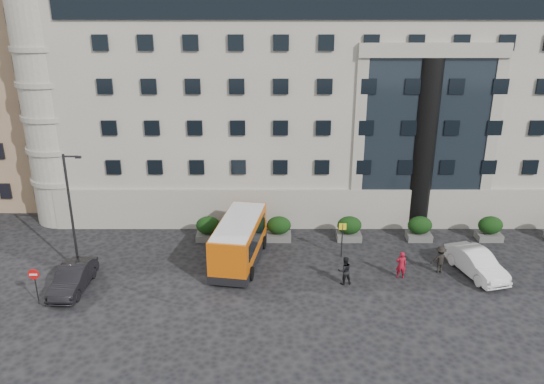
{
  "coord_description": "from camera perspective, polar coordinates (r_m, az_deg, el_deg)",
  "views": [
    {
      "loc": [
        0.67,
        -27.95,
        16.89
      ],
      "look_at": [
        0.69,
        4.47,
        5.0
      ],
      "focal_mm": 35.0,
      "sensor_mm": 36.0,
      "label": 1
    }
  ],
  "objects": [
    {
      "name": "hedge_e",
      "position": [
        42.34,
        22.4,
        -3.62
      ],
      "size": [
        1.8,
        1.26,
        1.84
      ],
      "color": "#545451",
      "rests_on": "ground"
    },
    {
      "name": "street_lamp",
      "position": [
        35.68,
        -20.74,
        -1.77
      ],
      "size": [
        1.16,
        0.18,
        8.0
      ],
      "color": "#262628",
      "rests_on": "ground"
    },
    {
      "name": "parked_car_c",
      "position": [
        45.62,
        -19.12,
        -1.87
      ],
      "size": [
        2.5,
        4.75,
        1.31
      ],
      "primitive_type": "imported",
      "rotation": [
        0.0,
        0.0,
        0.15
      ],
      "color": "black",
      "rests_on": "ground"
    },
    {
      "name": "entrance_column",
      "position": [
        41.22,
        15.97,
        4.76
      ],
      "size": [
        1.8,
        1.8,
        13.0
      ],
      "primitive_type": "cylinder",
      "color": "black",
      "rests_on": "ground"
    },
    {
      "name": "pedestrian_a",
      "position": [
        35.02,
        13.72,
        -7.62
      ],
      "size": [
        0.7,
        0.49,
        1.83
      ],
      "primitive_type": "imported",
      "rotation": [
        0.0,
        0.0,
        3.07
      ],
      "color": "maroon",
      "rests_on": "ground"
    },
    {
      "name": "hedge_b",
      "position": [
        39.15,
        0.74,
        -3.92
      ],
      "size": [
        1.8,
        1.26,
        1.84
      ],
      "color": "#545451",
      "rests_on": "ground"
    },
    {
      "name": "no_entry_sign",
      "position": [
        33.81,
        -24.17,
        -8.58
      ],
      "size": [
        0.64,
        0.16,
        2.32
      ],
      "color": "#262628",
      "rests_on": "ground"
    },
    {
      "name": "ground",
      "position": [
        32.66,
        -1.23,
        -11.0
      ],
      "size": [
        120.0,
        120.0,
        0.0
      ],
      "primitive_type": "plane",
      "color": "black",
      "rests_on": "ground"
    },
    {
      "name": "hedge_c",
      "position": [
        39.56,
        8.31,
        -3.88
      ],
      "size": [
        1.8,
        1.26,
        1.84
      ],
      "color": "#545451",
      "rests_on": "ground"
    },
    {
      "name": "white_taxi",
      "position": [
        36.93,
        21.12,
        -7.13
      ],
      "size": [
        2.97,
        5.24,
        1.63
      ],
      "primitive_type": "imported",
      "rotation": [
        0.0,
        0.0,
        0.26
      ],
      "color": "silver",
      "rests_on": "ground"
    },
    {
      "name": "pedestrian_c",
      "position": [
        36.36,
        17.64,
        -6.93
      ],
      "size": [
        1.26,
        0.79,
        1.86
      ],
      "primitive_type": "imported",
      "rotation": [
        0.0,
        0.0,
        3.23
      ],
      "color": "black",
      "rests_on": "ground"
    },
    {
      "name": "hedge_a",
      "position": [
        39.42,
        -6.86,
        -3.89
      ],
      "size": [
        1.8,
        1.26,
        1.84
      ],
      "color": "#545451",
      "rests_on": "ground"
    },
    {
      "name": "bus_stop_sign",
      "position": [
        36.59,
        7.57,
        -4.53
      ],
      "size": [
        0.5,
        0.08,
        2.52
      ],
      "color": "#262628",
      "rests_on": "ground"
    },
    {
      "name": "apartment_far",
      "position": [
        71.76,
        -23.45,
        13.84
      ],
      "size": [
        13.0,
        13.0,
        22.0
      ],
      "primitive_type": "cube",
      "color": "#7A6547",
      "rests_on": "ground"
    },
    {
      "name": "pedestrian_b",
      "position": [
        33.68,
        7.82,
        -8.37
      ],
      "size": [
        1.02,
        0.87,
        1.84
      ],
      "primitive_type": "imported",
      "rotation": [
        0.0,
        0.0,
        3.35
      ],
      "color": "black",
      "rests_on": "ground"
    },
    {
      "name": "parked_car_b",
      "position": [
        35.02,
        -20.62,
        -8.69
      ],
      "size": [
        1.74,
        4.71,
        1.54
      ],
      "primitive_type": "imported",
      "rotation": [
        0.0,
        0.0,
        -0.02
      ],
      "color": "black",
      "rests_on": "ground"
    },
    {
      "name": "red_truck",
      "position": [
        50.63,
        -15.65,
        1.72
      ],
      "size": [
        3.07,
        5.78,
        3.0
      ],
      "rotation": [
        0.0,
        0.0,
        0.1
      ],
      "color": "#97110B",
      "rests_on": "ground"
    },
    {
      "name": "civic_building",
      "position": [
        50.84,
        6.09,
        11.1
      ],
      "size": [
        44.0,
        24.0,
        18.0
      ],
      "primitive_type": "cube",
      "color": "#9D978B",
      "rests_on": "ground"
    },
    {
      "name": "parked_car_d",
      "position": [
        49.38,
        -21.01,
        -0.48
      ],
      "size": [
        2.15,
        4.54,
        1.25
      ],
      "primitive_type": "imported",
      "rotation": [
        0.0,
        0.0,
        0.02
      ],
      "color": "black",
      "rests_on": "ground"
    },
    {
      "name": "minibus",
      "position": [
        35.72,
        -3.55,
        -5.13
      ],
      "size": [
        3.64,
        7.54,
        3.02
      ],
      "rotation": [
        0.0,
        0.0,
        -0.16
      ],
      "color": "#C75309",
      "rests_on": "ground"
    },
    {
      "name": "hedge_d",
      "position": [
        40.64,
        15.59,
        -3.77
      ],
      "size": [
        1.8,
        1.26,
        1.84
      ],
      "color": "#545451",
      "rests_on": "ground"
    }
  ]
}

